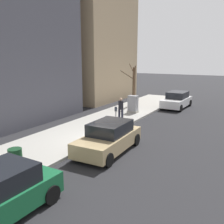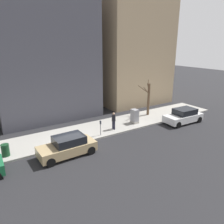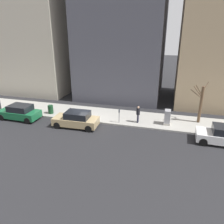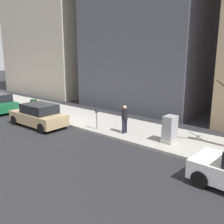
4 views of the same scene
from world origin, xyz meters
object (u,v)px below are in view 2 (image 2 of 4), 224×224
Objects in this scene: parked_car_white at (183,116)px; pedestrian_near_meter at (114,120)px; parking_meter at (101,126)px; trash_bin at (5,150)px; office_tower_left at (126,43)px; parked_car_tan at (68,146)px; bare_tree at (148,98)px; utility_box at (135,116)px.

pedestrian_near_meter reaches higher than parked_car_white.
parking_meter is 7.73m from trash_bin.
office_tower_left is at bearing -45.24° from parking_meter.
parked_car_white is 9.24m from parking_meter.
trash_bin is at bearing 60.37° from parked_car_tan.
parking_meter is 7.85m from bare_tree.
parked_car_white is at bearing -99.74° from parking_meter.
parked_car_white is 5.18m from utility_box.
office_tower_left is (9.26, -8.14, 6.97)m from pedestrian_near_meter.
parked_car_tan is at bearing -118.11° from trash_bin.
office_tower_left reaches higher than parked_car_tan.
office_tower_left is at bearing -51.50° from parked_car_tan.
parked_car_white is 2.57× the size of pedestrian_near_meter.
pedestrian_near_meter is (2.21, -5.51, 0.35)m from parked_car_tan.
trash_bin is (2.11, 3.95, -0.14)m from parked_car_tan.
trash_bin is at bearing 90.21° from pedestrian_near_meter.
bare_tree is 9.99m from office_tower_left.
parking_meter is 1.84m from pedestrian_near_meter.
pedestrian_near_meter is (-0.30, 2.77, 0.24)m from utility_box.
parked_car_tan reaches higher than parking_meter.
trash_bin is at bearing 85.34° from parked_car_white.
trash_bin is 9.47m from pedestrian_near_meter.
parking_meter reaches higher than trash_bin.
parked_car_tan is 2.97× the size of utility_box.
utility_box is (2.51, -8.28, 0.11)m from parked_car_tan.
office_tower_left reaches higher than pedestrian_near_meter.
utility_box is at bearing -88.13° from trash_bin.
parked_car_white is 1.00× the size of parked_car_tan.
trash_bin is (0.45, 7.71, -0.38)m from parking_meter.
pedestrian_near_meter is at bearing 105.79° from bare_tree.
parking_meter is 0.81× the size of pedestrian_near_meter.
pedestrian_near_meter is (0.55, -1.75, 0.11)m from parking_meter.
office_tower_left is at bearing -41.70° from pedestrian_near_meter.
office_tower_left is at bearing -62.00° from trash_bin.
pedestrian_near_meter is at bearing 96.22° from utility_box.
parked_car_white is 2.98× the size of utility_box.
parking_meter is at bearing -93.34° from trash_bin.
parked_car_tan is at bearing 106.85° from utility_box.
bare_tree reaches higher than parked_car_white.
parked_car_white is at bearing -96.83° from trash_bin.
office_tower_left is (9.36, -17.59, 7.46)m from trash_bin.
parked_car_tan is 19.27m from office_tower_left.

